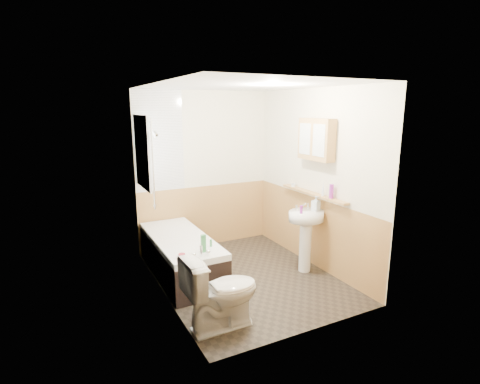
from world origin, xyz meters
name	(u,v)px	position (x,y,z in m)	size (l,w,h in m)	color
floor	(245,277)	(0.00, 0.00, 0.00)	(2.80, 2.80, 0.00)	black
ceiling	(246,85)	(0.00, 0.00, 2.50)	(2.80, 2.80, 0.00)	white
wall_back	(204,171)	(0.00, 1.41, 1.25)	(2.20, 0.02, 2.50)	beige
wall_front	(315,214)	(0.00, -1.41, 1.25)	(2.20, 0.02, 2.50)	beige
wall_left	(160,196)	(-1.11, 0.00, 1.25)	(0.02, 2.80, 2.50)	beige
wall_right	(315,179)	(1.11, 0.00, 1.25)	(0.02, 2.80, 2.50)	beige
wainscot_right	(311,230)	(1.09, 0.00, 0.50)	(0.01, 2.80, 1.00)	tan
wainscot_front	(310,285)	(0.00, -1.39, 0.50)	(2.20, 0.01, 1.00)	tan
wainscot_back	(206,216)	(0.00, 1.39, 0.50)	(2.20, 0.01, 1.00)	tan
tile_cladding_left	(162,196)	(-1.09, 0.00, 1.25)	(0.01, 2.80, 2.50)	white
tile_return_back	(159,141)	(-0.73, 1.39, 1.75)	(0.75, 0.01, 1.50)	white
window	(143,152)	(-1.06, 0.95, 1.65)	(0.03, 0.79, 0.99)	white
bathtub	(181,255)	(-0.73, 0.49, 0.28)	(0.70, 1.74, 0.68)	black
shower_riser	(153,157)	(-1.04, 0.49, 1.64)	(0.10, 0.08, 1.15)	silver
toilet	(221,292)	(-0.76, -0.92, 0.39)	(0.44, 0.79, 0.78)	white
sink	(306,229)	(0.84, -0.19, 0.62)	(0.51, 0.41, 0.98)	white
pine_shelf	(313,194)	(1.04, -0.06, 1.06)	(0.10, 1.35, 0.03)	tan
medicine_cabinet	(316,139)	(1.01, -0.11, 1.82)	(0.16, 0.62, 0.56)	tan
foam_can	(331,191)	(1.04, -0.44, 1.17)	(0.06, 0.06, 0.19)	purple
green_bottle	(323,188)	(1.04, -0.27, 1.18)	(0.04, 0.04, 0.20)	silver
black_jar	(293,185)	(1.04, 0.42, 1.10)	(0.06, 0.06, 0.04)	silver
soap_bottle	(316,207)	(0.97, -0.22, 0.91)	(0.09, 0.20, 0.09)	silver
clear_bottle	(301,210)	(0.71, -0.25, 0.92)	(0.04, 0.04, 0.11)	purple
blue_gel	(203,243)	(-0.65, -0.16, 0.65)	(0.06, 0.04, 0.22)	#388447
cream_jar	(182,256)	(-0.94, -0.21, 0.56)	(0.08, 0.08, 0.05)	maroon
orange_bottle	(211,243)	(-0.50, -0.03, 0.58)	(0.03, 0.03, 0.09)	#388447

